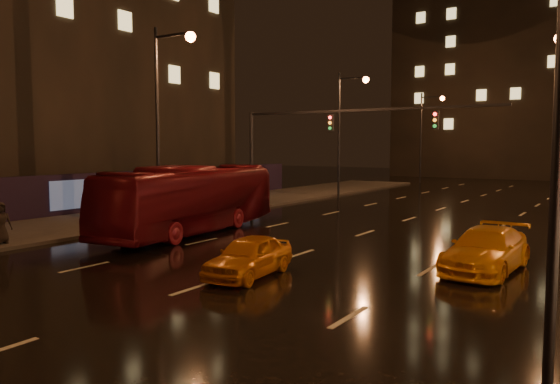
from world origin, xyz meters
name	(u,v)px	position (x,y,z in m)	size (l,w,h in m)	color
ground	(396,223)	(0.00, 20.00, 0.00)	(140.00, 140.00, 0.00)	black
sidewalk_left	(149,214)	(-13.50, 15.00, 0.07)	(7.00, 70.00, 0.15)	#38332D
hoarding_left	(66,196)	(-17.20, 12.00, 1.25)	(0.30, 46.00, 2.50)	black
traffic_signal	(315,136)	(-5.06, 20.00, 4.74)	(15.31, 0.32, 6.20)	black
streetlight_right	(517,5)	(8.92, 2.00, 6.43)	(2.64, 0.50, 10.00)	black
bus_red	(191,199)	(-7.00, 11.58, 1.61)	(2.70, 11.56, 3.22)	maroon
taxi_near	(249,256)	(0.50, 6.01, 0.65)	(1.54, 3.82, 1.30)	orange
taxi_far	(486,250)	(6.64, 10.92, 0.71)	(2.00, 4.91, 1.43)	orange
pedestrian_c	(1,223)	(-11.00, 4.51, 1.01)	(0.84, 0.55, 1.72)	black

